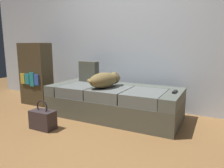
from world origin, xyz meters
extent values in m
plane|color=olive|center=(0.00, 0.00, 0.00)|extent=(10.00, 10.00, 0.00)
cube|color=silver|center=(0.00, 1.62, 1.40)|extent=(6.40, 0.10, 2.80)
cube|color=#555547|center=(0.00, 0.97, 0.15)|extent=(1.95, 0.85, 0.30)
cube|color=#5C6259|center=(-0.87, 0.97, 0.38)|extent=(0.20, 0.85, 0.15)
cube|color=#5C6259|center=(0.87, 0.97, 0.38)|extent=(0.20, 0.85, 0.15)
cube|color=#5C6259|center=(0.00, 1.29, 0.38)|extent=(1.55, 0.20, 0.15)
cube|color=slate|center=(-0.52, 0.87, 0.38)|extent=(0.50, 0.63, 0.15)
cube|color=slate|center=(0.00, 0.87, 0.38)|extent=(0.50, 0.63, 0.15)
cube|color=slate|center=(0.52, 0.87, 0.38)|extent=(0.50, 0.63, 0.15)
ellipsoid|color=olive|center=(-0.10, 0.84, 0.56)|extent=(0.40, 0.54, 0.22)
sphere|color=olive|center=(-0.04, 1.06, 0.57)|extent=(0.18, 0.18, 0.18)
ellipsoid|color=#4D3F24|center=(-0.01, 1.14, 0.56)|extent=(0.09, 0.12, 0.06)
cone|color=#4D3F24|center=(-0.08, 1.07, 0.64)|extent=(0.05, 0.05, 0.05)
cone|color=#4D3F24|center=(0.01, 1.04, 0.64)|extent=(0.05, 0.05, 0.05)
ellipsoid|color=olive|center=(-0.21, 0.65, 0.57)|extent=(0.17, 0.17, 0.05)
cube|color=black|center=(0.88, 0.98, 0.47)|extent=(0.05, 0.15, 0.02)
cube|color=#4C4D41|center=(-0.58, 1.19, 0.62)|extent=(0.35, 0.15, 0.34)
cube|color=#3A2E30|center=(-0.59, 0.13, 0.12)|extent=(0.32, 0.18, 0.24)
torus|color=#282022|center=(-0.59, 0.13, 0.29)|extent=(0.18, 0.02, 0.18)
cube|color=#483C26|center=(-1.56, 0.97, 0.55)|extent=(0.56, 0.28, 1.10)
cube|color=gold|center=(-1.73, 0.81, 0.48)|extent=(0.09, 0.02, 0.18)
cube|color=teal|center=(-1.62, 0.81, 0.48)|extent=(0.09, 0.02, 0.18)
cube|color=teal|center=(-1.51, 0.81, 0.48)|extent=(0.09, 0.02, 0.24)
cube|color=#3256B5|center=(-1.40, 0.81, 0.48)|extent=(0.09, 0.02, 0.19)
camera|label=1|loc=(1.35, -1.74, 1.05)|focal=33.44mm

